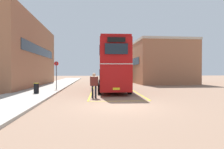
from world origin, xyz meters
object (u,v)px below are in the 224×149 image
at_px(double_decker_bus, 112,66).
at_px(pedestrian_boarding, 94,83).
at_px(single_deck_bus, 115,73).
at_px(bus_stop_sign, 56,72).
at_px(litter_bin, 36,88).

height_order(double_decker_bus, pedestrian_boarding, double_decker_bus).
bearing_deg(single_deck_bus, bus_stop_sign, -115.08).
bearing_deg(double_decker_bus, single_deck_bus, 82.46).
distance_m(pedestrian_boarding, litter_bin, 5.23).
height_order(pedestrian_boarding, bus_stop_sign, bus_stop_sign).
xyz_separation_m(pedestrian_boarding, bus_stop_sign, (-3.78, 6.52, 0.77)).
relative_size(pedestrian_boarding, litter_bin, 2.14).
distance_m(pedestrian_boarding, bus_stop_sign, 7.57).
xyz_separation_m(double_decker_bus, litter_bin, (-6.53, -2.92, -1.95)).
relative_size(double_decker_bus, bus_stop_sign, 3.55).
height_order(single_deck_bus, pedestrian_boarding, single_deck_bus).
distance_m(single_deck_bus, bus_stop_sign, 19.16).
bearing_deg(single_deck_bus, double_decker_bus, -97.54).
xyz_separation_m(single_deck_bus, bus_stop_sign, (-8.12, -17.36, 0.18)).
distance_m(litter_bin, bus_stop_sign, 4.46).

